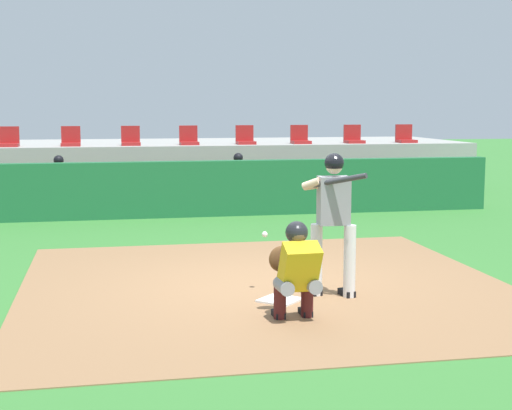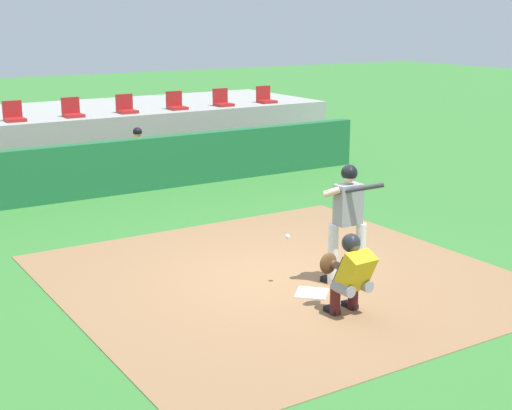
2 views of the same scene
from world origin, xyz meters
TOP-DOWN VIEW (x-y plane):
  - ground_plane at (0.00, 0.00)m, footprint 80.00×80.00m
  - dirt_infield at (0.00, 0.00)m, footprint 6.40×6.40m
  - home_plate at (0.00, -0.80)m, footprint 0.62×0.62m
  - batter_at_plate at (0.69, -0.70)m, footprint 0.68×0.77m
  - catcher_crouched at (-0.02, -1.64)m, footprint 0.50×1.71m
  - dugout_wall at (0.00, 6.50)m, footprint 13.00×0.30m
  - dugout_bench at (0.00, 7.50)m, footprint 11.80×0.44m
  - dugout_player_0 at (-3.08, 7.34)m, footprint 0.49×0.70m
  - dugout_player_1 at (0.93, 7.34)m, footprint 0.49×0.70m
  - stands_platform at (0.00, 10.90)m, footprint 15.00×4.40m
  - stadium_seat_1 at (-4.33, 9.38)m, footprint 0.46×0.46m
  - stadium_seat_2 at (-2.89, 9.38)m, footprint 0.46×0.46m
  - stadium_seat_3 at (-1.44, 9.38)m, footprint 0.46×0.46m
  - stadium_seat_4 at (0.00, 9.38)m, footprint 0.46×0.46m
  - stadium_seat_5 at (1.44, 9.38)m, footprint 0.46×0.46m
  - stadium_seat_6 at (2.89, 9.38)m, footprint 0.46×0.46m
  - stadium_seat_7 at (4.33, 9.38)m, footprint 0.46×0.46m
  - stadium_seat_8 at (5.78, 9.38)m, footprint 0.46×0.46m

SIDE VIEW (x-z plane):
  - ground_plane at x=0.00m, z-range 0.00..0.00m
  - dirt_infield at x=0.00m, z-range 0.00..0.01m
  - home_plate at x=0.00m, z-range 0.01..0.04m
  - dugout_bench at x=0.00m, z-range 0.00..0.45m
  - dugout_wall at x=0.00m, z-range 0.00..1.20m
  - catcher_crouched at x=-0.02m, z-range 0.05..1.17m
  - dugout_player_0 at x=-3.08m, z-range 0.02..1.32m
  - dugout_player_1 at x=0.93m, z-range 0.02..1.32m
  - stands_platform at x=0.00m, z-range 0.00..1.40m
  - batter_at_plate at x=0.69m, z-range 0.13..1.94m
  - stadium_seat_1 at x=-4.33m, z-range 1.29..1.77m
  - stadium_seat_2 at x=-2.89m, z-range 1.29..1.77m
  - stadium_seat_3 at x=-1.44m, z-range 1.29..1.77m
  - stadium_seat_4 at x=0.00m, z-range 1.29..1.77m
  - stadium_seat_5 at x=1.44m, z-range 1.29..1.77m
  - stadium_seat_6 at x=2.89m, z-range 1.29..1.77m
  - stadium_seat_7 at x=4.33m, z-range 1.29..1.77m
  - stadium_seat_8 at x=5.78m, z-range 1.29..1.77m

